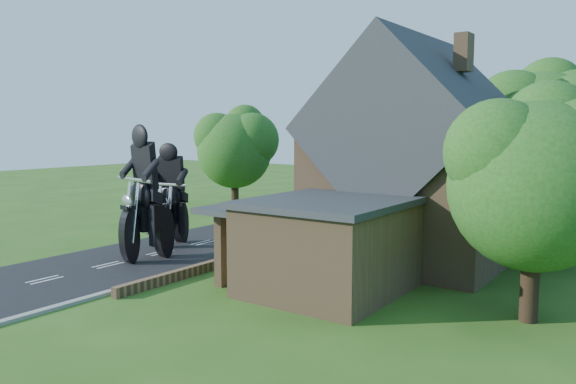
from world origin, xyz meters
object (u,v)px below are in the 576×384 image
Objects in this scene: garden_wall at (292,242)px; motorcycle_lead at (147,241)px; house at (416,165)px; annex at (326,244)px; motorcycle_follow at (172,230)px.

garden_wall is 7.36m from motorcycle_lead.
house is 12.72m from motorcycle_lead.
annex is 3.55× the size of motorcycle_lead.
motorcycle_lead is at bearing -176.31° from annex.
house is 5.15× the size of motorcycle_lead.
motorcycle_follow is (-11.39, -4.33, -3.55)m from house.
motorcycle_lead is (-9.77, -7.39, -3.42)m from house.
motorcycle_lead is at bearing 107.59° from motorcycle_follow.
house is at bearing 9.17° from garden_wall.
motorcycle_lead is 3.46m from motorcycle_follow.
garden_wall is 11.07× the size of motorcycle_lead.
annex is at bearing -46.16° from garden_wall.
garden_wall is at bearing -157.68° from motorcycle_follow.
garden_wall is 6.20m from motorcycle_follow.
garden_wall is 8.19m from annex.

